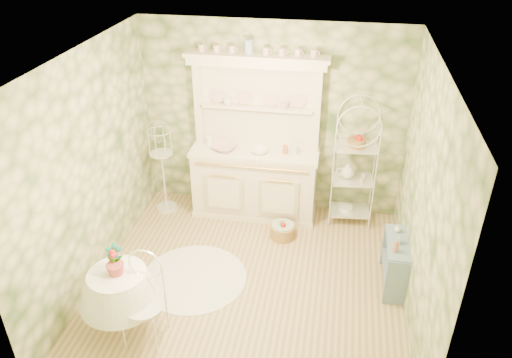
% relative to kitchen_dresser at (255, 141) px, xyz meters
% --- Properties ---
extents(floor, '(3.60, 3.60, 0.00)m').
position_rel_kitchen_dresser_xyz_m(floor, '(0.20, -1.52, -1.15)').
color(floor, tan).
rests_on(floor, ground).
extents(ceiling, '(3.60, 3.60, 0.00)m').
position_rel_kitchen_dresser_xyz_m(ceiling, '(0.20, -1.52, 1.56)').
color(ceiling, white).
rests_on(ceiling, floor).
extents(wall_left, '(3.60, 3.60, 0.00)m').
position_rel_kitchen_dresser_xyz_m(wall_left, '(-1.60, -1.52, 0.21)').
color(wall_left, beige).
rests_on(wall_left, floor).
extents(wall_right, '(3.60, 3.60, 0.00)m').
position_rel_kitchen_dresser_xyz_m(wall_right, '(2.00, -1.52, 0.21)').
color(wall_right, beige).
rests_on(wall_right, floor).
extents(wall_back, '(3.60, 3.60, 0.00)m').
position_rel_kitchen_dresser_xyz_m(wall_back, '(0.20, 0.28, 0.21)').
color(wall_back, beige).
rests_on(wall_back, floor).
extents(wall_front, '(3.60, 3.60, 0.00)m').
position_rel_kitchen_dresser_xyz_m(wall_front, '(0.20, -3.32, 0.21)').
color(wall_front, beige).
rests_on(wall_front, floor).
extents(kitchen_dresser, '(1.87, 0.61, 2.29)m').
position_rel_kitchen_dresser_xyz_m(kitchen_dresser, '(0.00, 0.00, 0.00)').
color(kitchen_dresser, white).
rests_on(kitchen_dresser, floor).
extents(bakers_rack, '(0.57, 0.44, 1.72)m').
position_rel_kitchen_dresser_xyz_m(bakers_rack, '(1.35, 0.05, -0.28)').
color(bakers_rack, white).
rests_on(bakers_rack, floor).
extents(side_shelf, '(0.30, 0.74, 0.62)m').
position_rel_kitchen_dresser_xyz_m(side_shelf, '(1.88, -1.23, -0.83)').
color(side_shelf, '#6E8BA5').
rests_on(side_shelf, floor).
extents(round_table, '(0.62, 0.62, 0.66)m').
position_rel_kitchen_dresser_xyz_m(round_table, '(-0.99, -2.41, -0.81)').
color(round_table, white).
rests_on(round_table, floor).
extents(cafe_chair, '(0.42, 0.42, 0.90)m').
position_rel_kitchen_dresser_xyz_m(cafe_chair, '(-0.68, -2.55, -0.69)').
color(cafe_chair, white).
rests_on(cafe_chair, floor).
extents(birdcage_stand, '(0.36, 0.36, 1.45)m').
position_rel_kitchen_dresser_xyz_m(birdcage_stand, '(-1.30, -0.13, -0.42)').
color(birdcage_stand, white).
rests_on(birdcage_stand, floor).
extents(floor_basket, '(0.37, 0.37, 0.20)m').
position_rel_kitchen_dresser_xyz_m(floor_basket, '(0.48, -0.53, -1.04)').
color(floor_basket, '#A77E42').
rests_on(floor_basket, floor).
extents(lace_rug, '(1.28, 1.28, 0.01)m').
position_rel_kitchen_dresser_xyz_m(lace_rug, '(-0.47, -1.56, -1.14)').
color(lace_rug, white).
rests_on(lace_rug, floor).
extents(bowl_floral, '(0.39, 0.39, 0.08)m').
position_rel_kitchen_dresser_xyz_m(bowl_floral, '(-0.41, -0.07, -0.13)').
color(bowl_floral, white).
rests_on(bowl_floral, kitchen_dresser).
extents(bowl_white, '(0.27, 0.27, 0.07)m').
position_rel_kitchen_dresser_xyz_m(bowl_white, '(0.08, -0.07, -0.13)').
color(bowl_white, white).
rests_on(bowl_white, kitchen_dresser).
extents(cup_left, '(0.16, 0.16, 0.10)m').
position_rel_kitchen_dresser_xyz_m(cup_left, '(-0.39, 0.16, 0.47)').
color(cup_left, white).
rests_on(cup_left, kitchen_dresser).
extents(cup_right, '(0.13, 0.13, 0.10)m').
position_rel_kitchen_dresser_xyz_m(cup_right, '(0.37, 0.14, 0.47)').
color(cup_right, white).
rests_on(cup_right, kitchen_dresser).
extents(potted_geranium, '(0.20, 0.17, 0.33)m').
position_rel_kitchen_dresser_xyz_m(potted_geranium, '(-0.99, -2.37, -0.30)').
color(potted_geranium, '#3F7238').
rests_on(potted_geranium, round_table).
extents(bottle_amber, '(0.06, 0.06, 0.16)m').
position_rel_kitchen_dresser_xyz_m(bottle_amber, '(1.84, -1.41, -0.46)').
color(bottle_amber, '#AE603D').
rests_on(bottle_amber, side_shelf).
extents(bottle_blue, '(0.07, 0.07, 0.12)m').
position_rel_kitchen_dresser_xyz_m(bottle_blue, '(1.88, -1.25, -0.49)').
color(bottle_blue, '#8FA6B8').
rests_on(bottle_blue, side_shelf).
extents(bottle_glass, '(0.10, 0.10, 0.10)m').
position_rel_kitchen_dresser_xyz_m(bottle_glass, '(1.88, -1.03, -0.50)').
color(bottle_glass, silver).
rests_on(bottle_glass, side_shelf).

